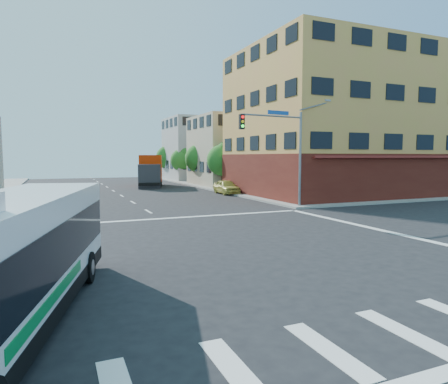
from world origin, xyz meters
name	(u,v)px	position (x,y,z in m)	size (l,w,h in m)	color
ground	(220,254)	(0.00, 0.00, 0.00)	(120.00, 120.00, 0.00)	black
sidewalk_ne	(344,181)	(35.00, 35.00, 0.07)	(50.00, 50.00, 0.15)	gray
corner_building_ne	(335,135)	(19.99, 18.48, 5.89)	(18.10, 15.44, 14.00)	#C98648
building_east_near	(241,151)	(16.98, 33.98, 4.51)	(12.06, 10.06, 9.00)	tan
building_east_far	(205,149)	(16.98, 47.98, 5.01)	(12.06, 10.06, 10.00)	#A4A39F
signal_mast_ne	(281,140)	(9.08, 10.62, 4.98)	(7.91, 1.13, 8.07)	slate
street_tree_a	(224,158)	(11.90, 27.92, 3.59)	(3.60, 3.60, 5.53)	#332312
street_tree_b	(200,157)	(11.90, 35.92, 3.75)	(3.80, 3.80, 5.79)	#332312
street_tree_c	(182,159)	(11.90, 43.92, 3.46)	(3.40, 3.40, 5.29)	#332312
street_tree_d	(169,156)	(11.90, 51.92, 3.88)	(4.00, 4.00, 6.03)	#332312
transit_bus	(0,263)	(-6.93, -4.86, 1.57)	(4.98, 11.05, 3.20)	black
box_truck	(151,171)	(5.23, 35.65, 1.92)	(4.75, 9.15, 3.96)	#26262C
parked_car	(226,187)	(10.08, 22.83, 0.72)	(1.70, 4.23, 1.44)	#BEB64B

